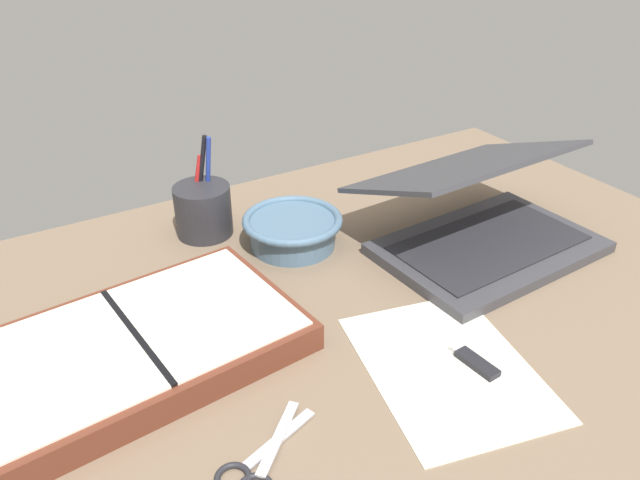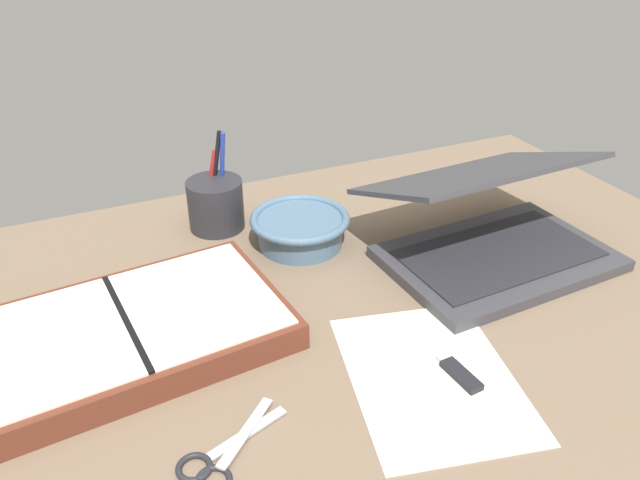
% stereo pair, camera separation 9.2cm
% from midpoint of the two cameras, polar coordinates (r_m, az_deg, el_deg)
% --- Properties ---
extents(desk_top, '(1.40, 1.00, 0.02)m').
position_cam_midpoint_polar(desk_top, '(0.86, 4.53, -8.92)').
color(desk_top, '#75604C').
rests_on(desk_top, ground).
extents(laptop, '(0.36, 0.32, 0.17)m').
position_cam_midpoint_polar(laptop, '(1.03, 17.81, 0.94)').
color(laptop, '#38383D').
rests_on(laptop, desk_top).
extents(bowl, '(0.16, 0.16, 0.05)m').
position_cam_midpoint_polar(bowl, '(1.03, 0.71, 1.04)').
color(bowl, slate).
rests_on(bowl, desk_top).
extents(pen_cup, '(0.10, 0.10, 0.17)m').
position_cam_midpoint_polar(pen_cup, '(1.08, -7.14, 3.26)').
color(pen_cup, '#28282D').
rests_on(pen_cup, desk_top).
extents(planner, '(0.42, 0.29, 0.04)m').
position_cam_midpoint_polar(planner, '(0.84, -14.17, -8.33)').
color(planner, brown).
rests_on(planner, desk_top).
extents(scissors, '(0.14, 0.11, 0.01)m').
position_cam_midpoint_polar(scissors, '(0.69, -5.59, -19.77)').
color(scissors, '#B7B7BC').
rests_on(scissors, desk_top).
extents(paper_sheet_front, '(0.25, 0.30, 0.00)m').
position_cam_midpoint_polar(paper_sheet_front, '(0.80, 13.41, -12.16)').
color(paper_sheet_front, silver).
rests_on(paper_sheet_front, desk_top).
extents(usb_drive, '(0.02, 0.07, 0.01)m').
position_cam_midpoint_polar(usb_drive, '(0.81, 15.94, -11.87)').
color(usb_drive, black).
rests_on(usb_drive, desk_top).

